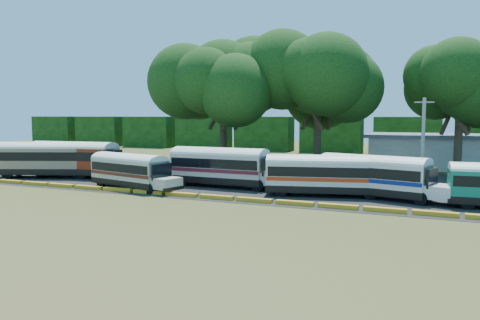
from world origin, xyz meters
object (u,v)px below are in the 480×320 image
at_px(bus_cream_west, 131,169).
at_px(tree_west, 223,79).
at_px(bus_red, 76,157).
at_px(bus_beige, 46,157).
at_px(bus_white_red, 321,173).

bearing_deg(bus_cream_west, tree_west, 98.96).
xyz_separation_m(bus_red, bus_cream_west, (9.58, -4.03, -0.37)).
relative_size(bus_beige, bus_white_red, 1.11).
distance_m(bus_red, bus_cream_west, 10.40).
distance_m(bus_beige, bus_white_red, 27.85).
xyz_separation_m(bus_cream_west, tree_west, (1.38, 15.52, 8.57)).
bearing_deg(tree_west, bus_beige, -136.63).
bearing_deg(bus_beige, bus_red, 5.14).
relative_size(bus_red, tree_west, 0.76).
xyz_separation_m(bus_beige, tree_west, (13.56, 12.81, 8.21)).
relative_size(bus_white_red, tree_west, 0.68).
distance_m(bus_white_red, tree_west, 20.89).
bearing_deg(bus_white_red, bus_cream_west, 177.09).
relative_size(bus_red, bus_cream_west, 1.19).
distance_m(bus_red, tree_west, 17.87).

